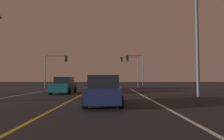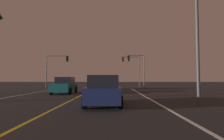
{
  "view_description": "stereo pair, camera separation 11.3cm",
  "coord_description": "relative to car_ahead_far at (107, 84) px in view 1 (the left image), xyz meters",
  "views": [
    {
      "loc": [
        2.87,
        1.05,
        1.49
      ],
      "look_at": [
        2.77,
        23.36,
        2.56
      ],
      "focal_mm": 30.11,
      "sensor_mm": 36.0,
      "label": 1
    },
    {
      "loc": [
        2.98,
        1.05,
        1.49
      ],
      "look_at": [
        2.77,
        23.36,
        2.56
      ],
      "focal_mm": 30.11,
      "sensor_mm": 36.0,
      "label": 2
    }
  ],
  "objects": [
    {
      "name": "lane_edge_right",
      "position": [
        3.6,
        -15.49,
        -0.82
      ],
      "size": [
        0.16,
        36.33,
        0.01
      ],
      "primitive_type": "cube",
      "color": "silver",
      "rests_on": "ground"
    },
    {
      "name": "lane_center_divider",
      "position": [
        -2.06,
        -15.49,
        -0.82
      ],
      "size": [
        0.16,
        36.33,
        0.01
      ],
      "primitive_type": "cube",
      "color": "gold",
      "rests_on": "ground"
    },
    {
      "name": "car_ahead_far",
      "position": [
        0.0,
        0.0,
        0.0
      ],
      "size": [
        2.02,
        4.3,
        1.7
      ],
      "rotation": [
        0.0,
        0.0,
        1.57
      ],
      "color": "black",
      "rests_on": "ground"
    },
    {
      "name": "car_lead_same_lane",
      "position": [
        0.36,
        -15.9,
        0.0
      ],
      "size": [
        2.02,
        4.3,
        1.7
      ],
      "rotation": [
        0.0,
        0.0,
        1.57
      ],
      "color": "black",
      "rests_on": "ground"
    },
    {
      "name": "car_oncoming",
      "position": [
        -4.13,
        -7.32,
        0.0
      ],
      "size": [
        2.02,
        4.3,
        1.7
      ],
      "rotation": [
        0.0,
        0.0,
        -1.57
      ],
      "color": "black",
      "rests_on": "ground"
    },
    {
      "name": "traffic_light_near_right",
      "position": [
        4.44,
        3.18,
        3.1
      ],
      "size": [
        2.74,
        0.36,
        5.29
      ],
      "rotation": [
        0.0,
        0.0,
        3.14
      ],
      "color": "#4C4C51",
      "rests_on": "ground"
    },
    {
      "name": "traffic_light_near_left",
      "position": [
        -8.08,
        3.18,
        3.1
      ],
      "size": [
        3.63,
        0.36,
        5.23
      ],
      "color": "#4C4C51",
      "rests_on": "ground"
    },
    {
      "name": "traffic_light_far_right",
      "position": [
        4.15,
        8.68,
        3.41
      ],
      "size": [
        3.38,
        0.36,
        5.69
      ],
      "rotation": [
        0.0,
        0.0,
        3.14
      ],
      "color": "#4C4C51",
      "rests_on": "ground"
    },
    {
      "name": "street_lamp_right_near",
      "position": [
        5.41,
        -15.73,
        4.33
      ],
      "size": [
        1.87,
        0.44,
        8.18
      ],
      "rotation": [
        0.0,
        0.0,
        3.14
      ],
      "color": "#4C4C51",
      "rests_on": "ground"
    }
  ]
}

